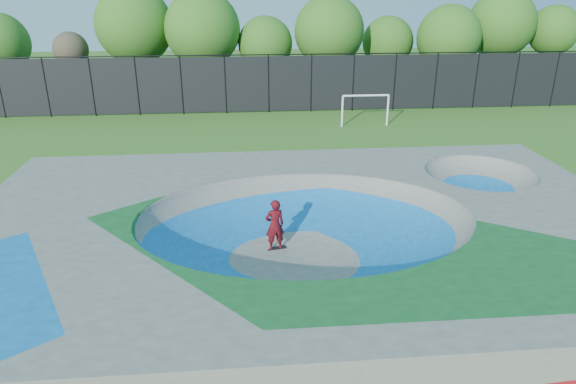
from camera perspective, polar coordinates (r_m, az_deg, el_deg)
name	(u,v)px	position (r m, az deg, el deg)	size (l,w,h in m)	color
ground	(305,256)	(17.28, 1.87, -7.07)	(120.00, 120.00, 0.00)	#38651C
skate_deck	(305,235)	(16.93, 1.90, -4.85)	(22.00, 14.00, 1.50)	gray
skater	(275,225)	(17.25, -1.48, -3.70)	(0.67, 0.44, 1.83)	#A80D17
skateboard	(275,249)	(17.65, -1.45, -6.30)	(0.78, 0.22, 0.05)	black
soccer_goal	(365,104)	(33.31, 8.60, 9.61)	(3.06, 0.12, 2.02)	white
fence	(269,83)	(36.58, -2.16, 12.04)	(48.09, 0.09, 4.04)	black
treeline	(253,33)	(41.12, -3.88, 17.23)	(52.39, 7.27, 8.51)	#4D3E26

